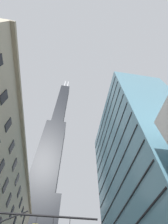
% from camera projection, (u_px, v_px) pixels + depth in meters
% --- Properties ---
extents(dark_skyscraper, '(22.18, 22.18, 198.23)m').
position_uv_depth(dark_skyscraper, '(46.00, 173.00, 92.89)').
color(dark_skyscraper, black).
rests_on(dark_skyscraper, ground).
extents(glass_office_midrise, '(16.00, 33.59, 51.47)m').
position_uv_depth(glass_office_midrise, '(143.00, 173.00, 39.27)').
color(glass_office_midrise, teal).
rests_on(glass_office_midrise, ground).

